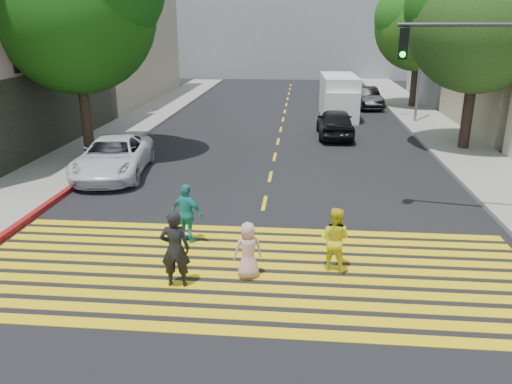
# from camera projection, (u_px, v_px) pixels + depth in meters

# --- Properties ---
(ground) EXTENTS (120.00, 120.00, 0.00)m
(ground) POSITION_uv_depth(u_px,v_px,m) (243.00, 298.00, 10.69)
(ground) COLOR black
(sidewalk_left) EXTENTS (3.00, 40.00, 0.15)m
(sidewalk_left) POSITION_uv_depth(u_px,v_px,m) (152.00, 113.00, 32.15)
(sidewalk_left) COLOR gray
(sidewalk_left) RESTS_ON ground
(sidewalk_right) EXTENTS (3.00, 60.00, 0.15)m
(sidewalk_right) POSITION_uv_depth(u_px,v_px,m) (454.00, 144.00, 24.07)
(sidewalk_right) COLOR gray
(sidewalk_right) RESTS_ON ground
(curb_red) EXTENTS (0.20, 8.00, 0.16)m
(curb_red) POSITION_uv_depth(u_px,v_px,m) (62.00, 195.00, 16.92)
(curb_red) COLOR maroon
(curb_red) RESTS_ON ground
(crosswalk) EXTENTS (13.40, 5.30, 0.01)m
(crosswalk) POSITION_uv_depth(u_px,v_px,m) (249.00, 270.00, 11.89)
(crosswalk) COLOR yellow
(crosswalk) RESTS_ON ground
(lane_line) EXTENTS (0.12, 34.40, 0.01)m
(lane_line) POSITION_uv_depth(u_px,v_px,m) (284.00, 115.00, 31.90)
(lane_line) COLOR yellow
(lane_line) RESTS_ON ground
(building_left_tan) EXTENTS (12.00, 16.00, 10.00)m
(building_left_tan) POSITION_uv_depth(u_px,v_px,m) (72.00, 32.00, 36.88)
(building_left_tan) COLOR tan
(building_left_tan) RESTS_ON ground
(building_right_grey) EXTENTS (10.00, 10.00, 10.00)m
(building_right_grey) POSITION_uv_depth(u_px,v_px,m) (496.00, 32.00, 36.07)
(building_right_grey) COLOR gray
(building_right_grey) RESTS_ON ground
(backdrop_block) EXTENTS (30.00, 8.00, 12.00)m
(backdrop_block) POSITION_uv_depth(u_px,v_px,m) (294.00, 19.00, 54.03)
(backdrop_block) COLOR gray
(backdrop_block) RESTS_ON ground
(tree_left) EXTENTS (8.79, 8.52, 9.47)m
(tree_left) POSITION_uv_depth(u_px,v_px,m) (76.00, 2.00, 20.01)
(tree_left) COLOR #322213
(tree_left) RESTS_ON ground
(tree_right_near) EXTENTS (7.99, 7.70, 8.84)m
(tree_right_near) POSITION_uv_depth(u_px,v_px,m) (483.00, 14.00, 21.21)
(tree_right_near) COLOR black
(tree_right_near) RESTS_ON ground
(tree_right_far) EXTENTS (6.96, 6.68, 8.51)m
(tree_right_far) POSITION_uv_depth(u_px,v_px,m) (421.00, 21.00, 32.82)
(tree_right_far) COLOR #352A1D
(tree_right_far) RESTS_ON ground
(pedestrian_man) EXTENTS (0.69, 0.48, 1.79)m
(pedestrian_man) POSITION_uv_depth(u_px,v_px,m) (175.00, 249.00, 10.94)
(pedestrian_man) COLOR black
(pedestrian_man) RESTS_ON ground
(pedestrian_woman) EXTENTS (0.92, 0.83, 1.56)m
(pedestrian_woman) POSITION_uv_depth(u_px,v_px,m) (334.00, 239.00, 11.74)
(pedestrian_woman) COLOR yellow
(pedestrian_woman) RESTS_ON ground
(pedestrian_child) EXTENTS (0.76, 0.62, 1.35)m
(pedestrian_child) POSITION_uv_depth(u_px,v_px,m) (248.00, 250.00, 11.38)
(pedestrian_child) COLOR #D89CAC
(pedestrian_child) RESTS_ON ground
(pedestrian_extra) EXTENTS (1.03, 0.73, 1.62)m
(pedestrian_extra) POSITION_uv_depth(u_px,v_px,m) (187.00, 214.00, 13.19)
(pedestrian_extra) COLOR teal
(pedestrian_extra) RESTS_ON ground
(white_sedan) EXTENTS (3.02, 5.46, 1.45)m
(white_sedan) POSITION_uv_depth(u_px,v_px,m) (113.00, 157.00, 19.18)
(white_sedan) COLOR silver
(white_sedan) RESTS_ON ground
(dark_car_near) EXTENTS (1.86, 4.42, 1.49)m
(dark_car_near) POSITION_uv_depth(u_px,v_px,m) (335.00, 123.00, 25.59)
(dark_car_near) COLOR black
(dark_car_near) RESTS_ON ground
(silver_car) EXTENTS (1.98, 4.45, 1.27)m
(silver_car) POSITION_uv_depth(u_px,v_px,m) (335.00, 88.00, 39.98)
(silver_car) COLOR #B2B4B7
(silver_car) RESTS_ON ground
(dark_car_parked) EXTENTS (2.12, 4.50, 1.43)m
(dark_car_parked) POSITION_uv_depth(u_px,v_px,m) (366.00, 98.00, 34.54)
(dark_car_parked) COLOR black
(dark_car_parked) RESTS_ON ground
(white_van) EXTENTS (2.20, 5.47, 2.55)m
(white_van) POSITION_uv_depth(u_px,v_px,m) (339.00, 98.00, 30.87)
(white_van) COLOR white
(white_van) RESTS_ON ground
(traffic_signal) EXTENTS (4.02, 0.92, 5.95)m
(traffic_signal) POSITION_uv_depth(u_px,v_px,m) (502.00, 91.00, 13.46)
(traffic_signal) COLOR black
(traffic_signal) RESTS_ON ground
(street_lamp) EXTENTS (1.82, 0.61, 8.13)m
(street_lamp) POSITION_uv_depth(u_px,v_px,m) (420.00, 41.00, 27.93)
(street_lamp) COLOR gray
(street_lamp) RESTS_ON ground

